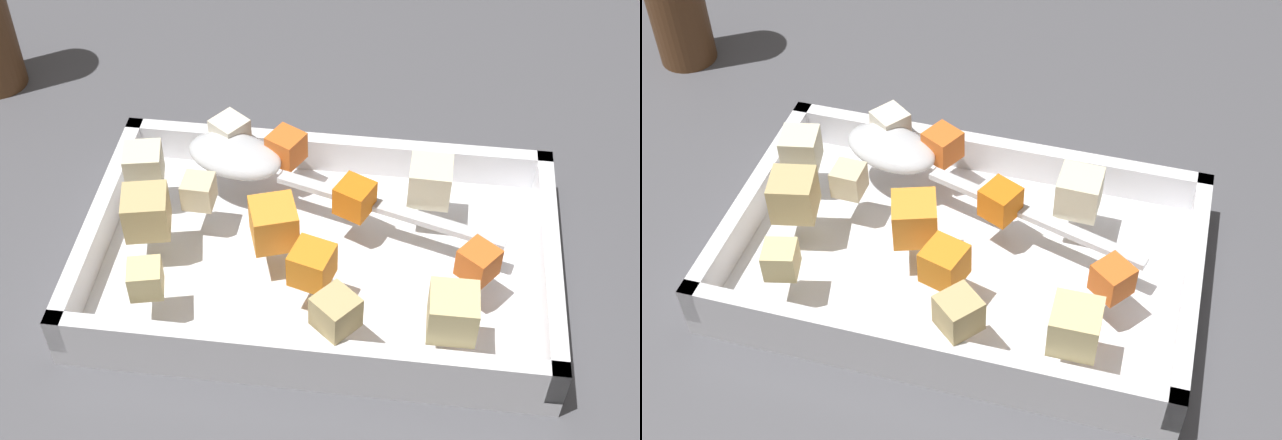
# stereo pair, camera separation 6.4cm
# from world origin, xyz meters

# --- Properties ---
(ground_plane) EXTENTS (4.00, 4.00, 0.00)m
(ground_plane) POSITION_xyz_m (0.00, 0.00, 0.00)
(ground_plane) COLOR #4C4C51
(baking_dish) EXTENTS (0.34, 0.21, 0.05)m
(baking_dish) POSITION_xyz_m (-0.01, -0.01, 0.01)
(baking_dish) COLOR silver
(baking_dish) RESTS_ON ground_plane
(carrot_chunk_corner_se) EXTENTS (0.03, 0.03, 0.02)m
(carrot_chunk_corner_se) POSITION_xyz_m (0.10, -0.03, 0.06)
(carrot_chunk_corner_se) COLOR orange
(carrot_chunk_corner_se) RESTS_ON baking_dish
(carrot_chunk_mid_left) EXTENTS (0.03, 0.03, 0.03)m
(carrot_chunk_mid_left) POSITION_xyz_m (-0.01, -0.05, 0.06)
(carrot_chunk_mid_left) COLOR orange
(carrot_chunk_mid_left) RESTS_ON baking_dish
(carrot_chunk_rim_edge) EXTENTS (0.03, 0.03, 0.02)m
(carrot_chunk_rim_edge) POSITION_xyz_m (0.01, 0.02, 0.06)
(carrot_chunk_rim_edge) COLOR orange
(carrot_chunk_rim_edge) RESTS_ON baking_dish
(carrot_chunk_corner_ne) EXTENTS (0.03, 0.03, 0.02)m
(carrot_chunk_corner_ne) POSITION_xyz_m (-0.04, 0.07, 0.06)
(carrot_chunk_corner_ne) COLOR orange
(carrot_chunk_corner_ne) RESTS_ON baking_dish
(carrot_chunk_near_right) EXTENTS (0.04, 0.04, 0.03)m
(carrot_chunk_near_right) POSITION_xyz_m (-0.04, -0.02, 0.06)
(carrot_chunk_near_right) COLOR orange
(carrot_chunk_near_right) RESTS_ON baking_dish
(potato_chunk_back_center) EXTENTS (0.02, 0.02, 0.02)m
(potato_chunk_back_center) POSITION_xyz_m (-0.10, 0.01, 0.06)
(potato_chunk_back_center) COLOR beige
(potato_chunk_back_center) RESTS_ON baking_dish
(potato_chunk_front_center) EXTENTS (0.03, 0.03, 0.03)m
(potato_chunk_front_center) POSITION_xyz_m (-0.15, 0.03, 0.06)
(potato_chunk_front_center) COLOR beige
(potato_chunk_front_center) RESTS_ON baking_dish
(potato_chunk_heap_side) EXTENTS (0.03, 0.03, 0.02)m
(potato_chunk_heap_side) POSITION_xyz_m (-0.12, -0.08, 0.06)
(potato_chunk_heap_side) COLOR #E0CC89
(potato_chunk_heap_side) RESTS_ON baking_dish
(potato_chunk_corner_nw) EXTENTS (0.03, 0.03, 0.03)m
(potato_chunk_corner_nw) POSITION_xyz_m (0.09, -0.08, 0.06)
(potato_chunk_corner_nw) COLOR #E0CC89
(potato_chunk_corner_nw) RESTS_ON baking_dish
(potato_chunk_mid_right) EXTENTS (0.03, 0.03, 0.03)m
(potato_chunk_mid_right) POSITION_xyz_m (0.07, 0.04, 0.06)
(potato_chunk_mid_right) COLOR beige
(potato_chunk_mid_right) RESTS_ON baking_dish
(potato_chunk_near_left) EXTENTS (0.04, 0.04, 0.03)m
(potato_chunk_near_left) POSITION_xyz_m (-0.13, -0.02, 0.06)
(potato_chunk_near_left) COLOR tan
(potato_chunk_near_left) RESTS_ON baking_dish
(potato_chunk_far_left) EXTENTS (0.04, 0.04, 0.03)m
(potato_chunk_far_left) POSITION_xyz_m (0.01, -0.09, 0.06)
(potato_chunk_far_left) COLOR tan
(potato_chunk_far_left) RESTS_ON baking_dish
(parsnip_chunk_heap_top) EXTENTS (0.03, 0.03, 0.02)m
(parsnip_chunk_heap_top) POSITION_xyz_m (-0.09, 0.08, 0.06)
(parsnip_chunk_heap_top) COLOR silver
(parsnip_chunk_heap_top) RESTS_ON baking_dish
(serving_spoon) EXTENTS (0.25, 0.10, 0.02)m
(serving_spoon) POSITION_xyz_m (-0.07, 0.05, 0.05)
(serving_spoon) COLOR silver
(serving_spoon) RESTS_ON baking_dish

